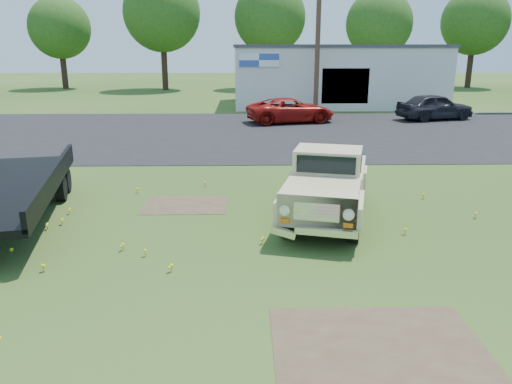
# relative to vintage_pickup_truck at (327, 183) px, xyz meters

# --- Properties ---
(ground) EXTENTS (140.00, 140.00, 0.00)m
(ground) POSITION_rel_vintage_pickup_truck_xyz_m (-1.61, -2.46, -0.87)
(ground) COLOR #294416
(ground) RESTS_ON ground
(asphalt_lot) EXTENTS (90.00, 14.00, 0.02)m
(asphalt_lot) POSITION_rel_vintage_pickup_truck_xyz_m (-1.61, 12.54, -0.87)
(asphalt_lot) COLOR black
(asphalt_lot) RESTS_ON ground
(dirt_patch_a) EXTENTS (3.00, 2.00, 0.01)m
(dirt_patch_a) POSITION_rel_vintage_pickup_truck_xyz_m (-0.11, -5.46, -0.87)
(dirt_patch_a) COLOR #493827
(dirt_patch_a) RESTS_ON ground
(dirt_patch_b) EXTENTS (2.20, 1.60, 0.01)m
(dirt_patch_b) POSITION_rel_vintage_pickup_truck_xyz_m (-3.61, 1.04, -0.87)
(dirt_patch_b) COLOR #493827
(dirt_patch_b) RESTS_ON ground
(commercial_building) EXTENTS (14.20, 8.20, 4.15)m
(commercial_building) POSITION_rel_vintage_pickup_truck_xyz_m (4.38, 24.54, 1.23)
(commercial_building) COLOR silver
(commercial_building) RESTS_ON ground
(utility_pole_mid) EXTENTS (1.60, 0.30, 9.00)m
(utility_pole_mid) POSITION_rel_vintage_pickup_truck_xyz_m (2.39, 19.54, 3.73)
(utility_pole_mid) COLOR #492F22
(utility_pole_mid) RESTS_ON ground
(treeline_b) EXTENTS (5.76, 5.76, 8.57)m
(treeline_b) POSITION_rel_vintage_pickup_truck_xyz_m (-19.61, 38.54, 4.79)
(treeline_b) COLOR #332017
(treeline_b) RESTS_ON ground
(treeline_c) EXTENTS (7.04, 7.04, 10.47)m
(treeline_c) POSITION_rel_vintage_pickup_truck_xyz_m (-9.61, 37.04, 6.06)
(treeline_c) COLOR #332017
(treeline_c) RESTS_ON ground
(treeline_d) EXTENTS (6.72, 6.72, 10.00)m
(treeline_d) POSITION_rel_vintage_pickup_truck_xyz_m (0.39, 38.04, 5.75)
(treeline_d) COLOR #332017
(treeline_d) RESTS_ON ground
(treeline_e) EXTENTS (6.08, 6.08, 9.04)m
(treeline_e) POSITION_rel_vintage_pickup_truck_xyz_m (10.39, 36.54, 5.11)
(treeline_e) COLOR #332017
(treeline_e) RESTS_ON ground
(treeline_f) EXTENTS (6.40, 6.40, 9.52)m
(treeline_f) POSITION_rel_vintage_pickup_truck_xyz_m (20.39, 39.04, 5.43)
(treeline_f) COLOR #332017
(treeline_f) RESTS_ON ground
(vintage_pickup_truck) EXTENTS (3.02, 5.12, 1.74)m
(vintage_pickup_truck) POSITION_rel_vintage_pickup_truck_xyz_m (0.00, 0.00, 0.00)
(vintage_pickup_truck) COLOR tan
(vintage_pickup_truck) RESTS_ON ground
(flatbed_trailer) EXTENTS (3.73, 7.45, 1.94)m
(flatbed_trailer) POSITION_rel_vintage_pickup_truck_xyz_m (-7.73, -0.17, 0.10)
(flatbed_trailer) COLOR black
(flatbed_trailer) RESTS_ON ground
(red_pickup) EXTENTS (5.16, 3.29, 1.32)m
(red_pickup) POSITION_rel_vintage_pickup_truck_xyz_m (0.50, 15.75, -0.21)
(red_pickup) COLOR maroon
(red_pickup) RESTS_ON ground
(dark_sedan) EXTENTS (4.65, 2.86, 1.48)m
(dark_sedan) POSITION_rel_vintage_pickup_truck_xyz_m (8.76, 16.60, -0.13)
(dark_sedan) COLOR black
(dark_sedan) RESTS_ON ground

